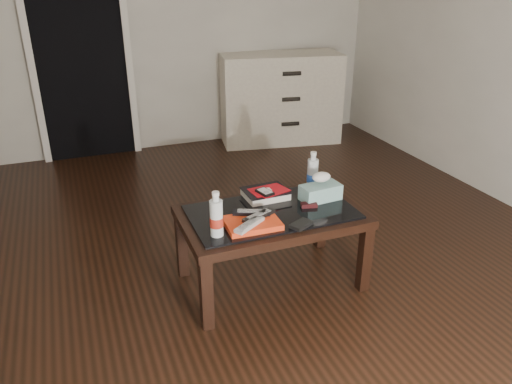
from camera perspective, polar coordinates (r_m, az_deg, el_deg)
ground at (r=3.00m, az=-6.18°, el=-10.12°), size 5.00×5.00×0.00m
doorway at (r=4.92m, az=-19.53°, el=15.28°), size 0.90×0.08×2.07m
coffee_table at (r=2.78m, az=1.77°, el=-3.36°), size 1.00×0.60×0.46m
dresser at (r=5.23m, az=2.78°, el=10.65°), size 1.27×0.70×0.90m
magazines at (r=2.60m, az=-0.46°, el=-3.56°), size 0.29×0.22×0.03m
remote_silver at (r=2.53m, az=-0.75°, el=-3.71°), size 0.19×0.15×0.02m
remote_black_front at (r=2.61m, az=0.32°, el=-2.71°), size 0.20×0.12×0.02m
remote_black_back at (r=2.65m, az=-0.51°, el=-2.33°), size 0.20×0.12×0.02m
textbook at (r=2.91m, az=1.09°, el=-0.18°), size 0.25×0.21×0.05m
dvd_mailers at (r=2.89m, az=1.24°, el=0.22°), size 0.20×0.15×0.01m
ipod at (r=2.84m, az=1.01°, el=0.01°), size 0.09×0.12×0.02m
flip_phone at (r=2.81m, az=6.07°, el=-1.47°), size 0.10×0.07×0.02m
wallet at (r=2.60m, az=5.19°, el=-3.71°), size 0.14×0.12×0.02m
water_bottle_left at (r=2.47m, az=-4.56°, el=-2.51°), size 0.07×0.07×0.24m
water_bottle_right at (r=2.99m, az=6.49°, el=2.42°), size 0.07×0.07×0.24m
tissue_box at (r=2.89m, az=7.38°, el=-0.02°), size 0.24×0.14×0.09m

